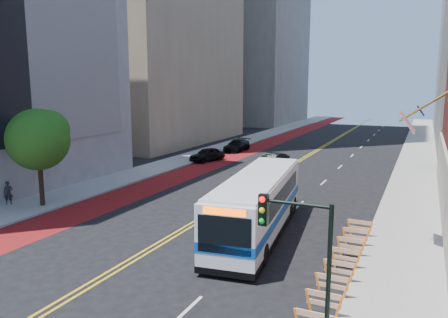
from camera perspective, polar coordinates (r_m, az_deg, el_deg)
The scene contains 15 objects.
ground at distance 21.54m, azimuth -13.50°, elevation -13.62°, with size 160.00×160.00×0.00m, color black.
sidewalk_left at distance 52.25m, azimuth -3.52°, elevation 0.49°, with size 4.00×140.00×0.15m, color gray.
sidewalk_right at distance 46.16m, azimuth 23.75°, elevation -1.55°, with size 4.00×140.00×0.15m, color gray.
bus_lane_paint at distance 50.55m, azimuth 0.38°, elevation 0.11°, with size 3.60×140.00×0.01m, color #650F0E.
center_line_inner at distance 47.87m, azimuth 9.04°, elevation -0.55°, with size 0.14×140.00×0.01m, color gold.
center_line_outer at distance 47.78m, azimuth 9.46°, elevation -0.58°, with size 0.14×140.00×0.01m, color gold.
lane_dashes at distance 54.60m, azimuth 16.38°, elevation 0.44°, with size 0.14×98.20×0.01m.
construction_barriers at distance 20.56m, azimuth 15.22°, elevation -12.82°, with size 1.42×10.91×1.00m.
street_tree at distance 32.17m, azimuth -23.01°, elevation 2.65°, with size 4.20×4.20×6.70m.
traffic_signal at distance 13.14m, azimuth 9.77°, elevation -11.45°, with size 2.21×0.34×5.07m.
transit_bus at distance 24.84m, azimuth 4.51°, elevation -5.80°, with size 4.32×12.84×3.46m.
car_a at distance 48.57m, azimuth -2.21°, elevation 0.60°, with size 1.77×4.40×1.50m, color black.
car_b at distance 45.01m, azimuth 6.30°, elevation -0.18°, with size 1.58×4.52×1.49m, color black.
car_c at distance 55.88m, azimuth 1.70°, elevation 1.79°, with size 2.06×5.08×1.47m, color black.
pedestrian at distance 34.04m, azimuth -26.35°, elevation -3.98°, with size 0.60×0.39×1.64m, color black.
Camera 1 is at (12.49, -15.39, 8.44)m, focal length 35.00 mm.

